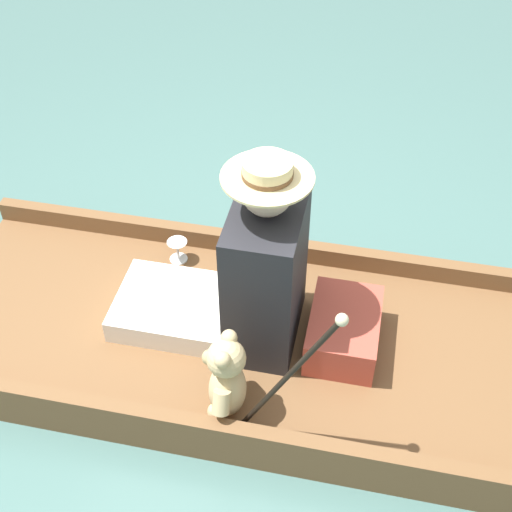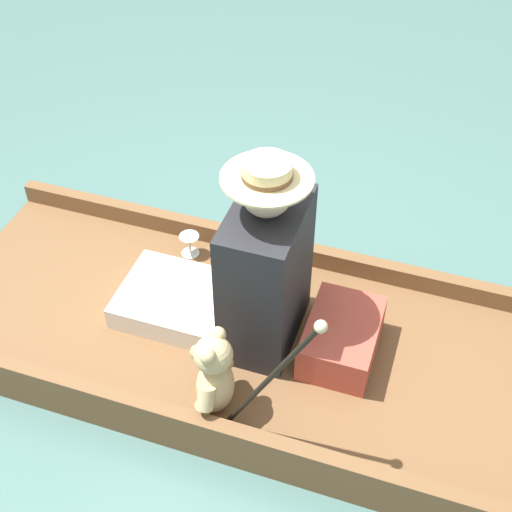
{
  "view_description": "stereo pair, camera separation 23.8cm",
  "coord_description": "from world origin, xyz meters",
  "px_view_note": "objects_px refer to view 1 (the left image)",
  "views": [
    {
      "loc": [
        -1.94,
        -0.53,
        2.49
      ],
      "look_at": [
        0.04,
        -0.11,
        0.56
      ],
      "focal_mm": 50.0,
      "sensor_mm": 36.0,
      "label": 1
    },
    {
      "loc": [
        -1.88,
        -0.76,
        2.49
      ],
      "look_at": [
        0.04,
        -0.11,
        0.56
      ],
      "focal_mm": 50.0,
      "sensor_mm": 36.0,
      "label": 2
    }
  ],
  "objects_px": {
    "wine_glass": "(177,247)",
    "seated_person": "(247,275)",
    "teddy_bear": "(226,379)",
    "walking_cane": "(297,367)"
  },
  "relations": [
    {
      "from": "wine_glass",
      "to": "seated_person",
      "type": "bearing_deg",
      "value": -130.22
    },
    {
      "from": "teddy_bear",
      "to": "walking_cane",
      "type": "xyz_separation_m",
      "value": [
        -0.07,
        -0.27,
        0.23
      ]
    },
    {
      "from": "teddy_bear",
      "to": "walking_cane",
      "type": "relative_size",
      "value": 0.56
    },
    {
      "from": "walking_cane",
      "to": "teddy_bear",
      "type": "bearing_deg",
      "value": 75.62
    },
    {
      "from": "seated_person",
      "to": "walking_cane",
      "type": "bearing_deg",
      "value": -153.9
    },
    {
      "from": "wine_glass",
      "to": "walking_cane",
      "type": "relative_size",
      "value": 0.16
    },
    {
      "from": "teddy_bear",
      "to": "wine_glass",
      "type": "relative_size",
      "value": 3.57
    },
    {
      "from": "seated_person",
      "to": "teddy_bear",
      "type": "bearing_deg",
      "value": 177.93
    },
    {
      "from": "seated_person",
      "to": "teddy_bear",
      "type": "height_order",
      "value": "seated_person"
    },
    {
      "from": "teddy_bear",
      "to": "walking_cane",
      "type": "distance_m",
      "value": 0.36
    }
  ]
}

